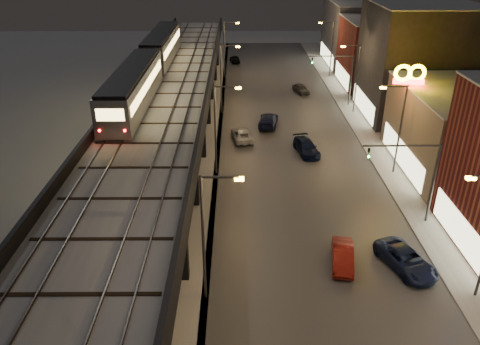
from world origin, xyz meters
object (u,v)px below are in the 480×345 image
object	(u,v)px
car_mid_silver	(242,135)
car_onc_dark	(406,260)
car_onc_red	(301,89)
car_onc_silver	(343,257)
car_onc_white	(306,148)
car_far_white	(235,59)
subway_train	(150,63)
car_mid_dark	(268,120)

from	to	relation	value
car_mid_silver	car_onc_dark	xyz separation A→B (m)	(11.35, -23.55, 0.08)
car_onc_red	car_onc_dark	bearing A→B (deg)	-103.19
car_mid_silver	car_onc_red	bearing A→B (deg)	-126.03
car_onc_silver	car_onc_white	distance (m)	19.33
car_far_white	car_onc_silver	world-z (taller)	car_onc_silver
subway_train	car_onc_dark	world-z (taller)	subway_train
car_onc_red	car_onc_white	bearing A→B (deg)	-111.86
car_onc_silver	car_far_white	bearing A→B (deg)	106.64
subway_train	car_onc_white	distance (m)	20.04
car_onc_dark	car_onc_white	size ratio (longest dim) A/B	1.05
subway_train	car_onc_dark	size ratio (longest dim) A/B	7.14
subway_train	car_mid_silver	distance (m)	13.27
car_far_white	car_onc_silver	distance (m)	61.08
car_far_white	car_onc_dark	bearing A→B (deg)	92.00
car_mid_silver	car_far_white	distance (m)	37.49
car_mid_silver	car_onc_silver	bearing A→B (deg)	97.24
car_onc_white	car_onc_red	size ratio (longest dim) A/B	1.26
car_mid_dark	car_onc_dark	xyz separation A→B (m)	(8.03, -28.11, -0.05)
car_onc_silver	subway_train	bearing A→B (deg)	133.32
subway_train	car_onc_red	distance (m)	26.16
car_mid_silver	car_onc_white	xyz separation A→B (m)	(6.94, -3.75, 0.08)
subway_train	car_onc_dark	xyz separation A→B (m)	(21.80, -26.16, -7.67)
car_far_white	car_onc_dark	size ratio (longest dim) A/B	0.76
car_onc_dark	car_onc_white	world-z (taller)	car_onc_dark
car_onc_dark	car_far_white	bearing A→B (deg)	81.45
subway_train	car_onc_white	bearing A→B (deg)	-20.11
car_far_white	car_onc_white	xyz separation A→B (m)	(7.90, -41.23, 0.05)
car_onc_dark	car_mid_silver	bearing A→B (deg)	95.78
car_onc_dark	car_onc_white	bearing A→B (deg)	82.61
car_onc_white	car_onc_red	bearing A→B (deg)	73.98
car_mid_dark	car_onc_silver	xyz separation A→B (m)	(3.65, -27.64, -0.07)
car_far_white	car_onc_white	size ratio (longest dim) A/B	0.79
car_mid_dark	car_onc_white	xyz separation A→B (m)	(3.62, -8.32, -0.05)
car_onc_red	car_far_white	bearing A→B (deg)	101.22
subway_train	car_far_white	bearing A→B (deg)	74.78
subway_train	car_onc_dark	distance (m)	34.91
car_mid_dark	car_onc_silver	distance (m)	27.88
subway_train	car_onc_red	world-z (taller)	subway_train
subway_train	car_onc_silver	xyz separation A→B (m)	(17.42, -25.69, -7.69)
car_mid_silver	car_onc_silver	world-z (taller)	car_onc_silver
subway_train	car_mid_silver	bearing A→B (deg)	-14.04
subway_train	car_onc_white	xyz separation A→B (m)	(17.39, -6.36, -7.68)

